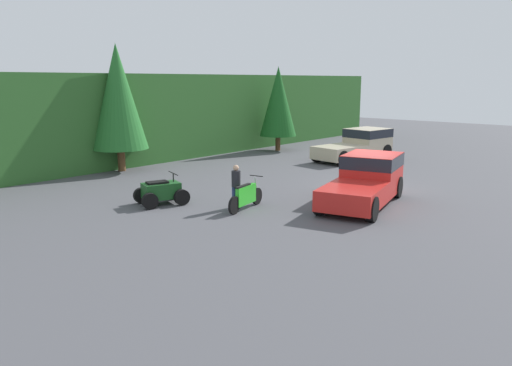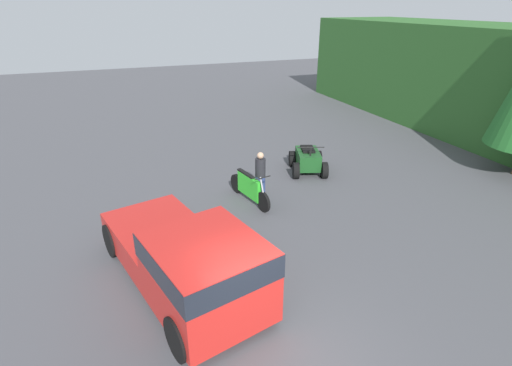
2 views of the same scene
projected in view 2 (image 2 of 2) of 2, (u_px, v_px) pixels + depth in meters
The scene contains 5 objects.
ground_plane at pixel (279, 351), 7.89m from camera, with size 80.00×80.00×0.00m, color #4C4C51.
pickup_truck_red at pixel (190, 260), 9.00m from camera, with size 5.76×3.40×1.91m.
dirt_bike at pixel (249, 188), 13.66m from camera, with size 2.40×0.76×1.21m.
quad_atv at pixel (308, 160), 16.11m from camera, with size 2.30×1.90×1.25m.
rider_person at pixel (260, 174), 13.71m from camera, with size 0.40×0.40×1.72m.
Camera 2 is at (5.26, -2.52, 6.30)m, focal length 28.00 mm.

